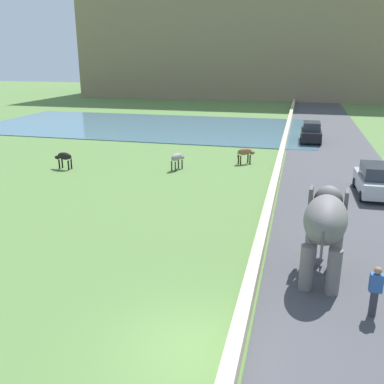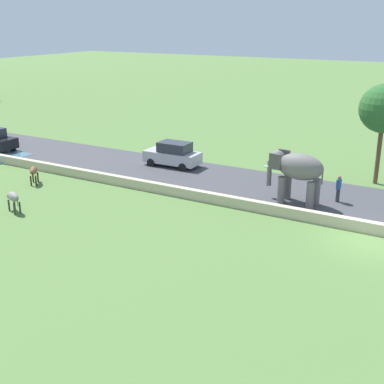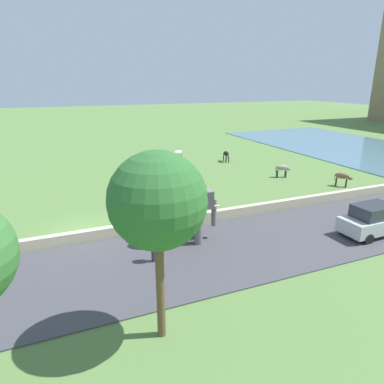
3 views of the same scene
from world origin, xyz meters
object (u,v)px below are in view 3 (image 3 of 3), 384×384
person_beside_elephant (153,246)px  cow_black (226,154)px  cow_grey (282,168)px  cow_white (178,153)px  car_silver (374,220)px  cow_brown (343,176)px  elephant (184,207)px

person_beside_elephant → cow_black: size_ratio=1.15×
cow_black → cow_grey: 7.71m
cow_white → car_silver: bearing=9.0°
person_beside_elephant → cow_white: 22.04m
cow_brown → car_silver: bearing=-35.8°
car_silver → cow_white: 22.23m
person_beside_elephant → cow_grey: size_ratio=1.15×
car_silver → cow_grey: bearing=166.8°
cow_grey → cow_white: bearing=-147.7°
cow_brown → cow_grey: 5.07m
elephant → car_silver: 10.64m
car_silver → cow_white: size_ratio=2.84×
person_beside_elephant → cow_white: (-20.22, 8.75, -0.04)m
cow_brown → cow_white: 16.81m
cow_brown → person_beside_elephant: bearing=-71.2°
elephant → cow_grey: (-8.90, 12.92, -1.20)m
cow_black → elephant: bearing=-34.4°
elephant → cow_grey: size_ratio=2.50×
car_silver → cow_black: bearing=176.6°
car_silver → cow_brown: 9.63m
cow_black → cow_grey: same height
person_beside_elephant → car_silver: 12.34m
cow_black → cow_brown: same height
person_beside_elephant → cow_black: 22.29m
elephant → cow_brown: (-4.68, 15.73, -1.20)m
person_beside_elephant → cow_white: bearing=156.6°
elephant → cow_brown: 16.46m
person_beside_elephant → cow_grey: 18.22m
cow_brown → cow_grey: bearing=-146.3°
elephant → person_beside_elephant: bearing=-56.6°
elephant → cow_brown: bearing=106.6°
car_silver → elephant: bearing=-107.2°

